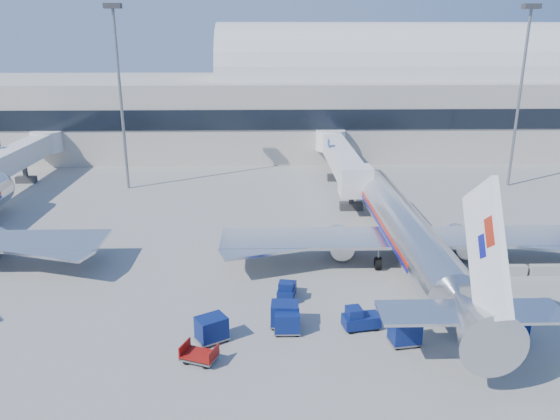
{
  "coord_description": "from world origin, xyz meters",
  "views": [
    {
      "loc": [
        -2.07,
        -38.99,
        19.17
      ],
      "look_at": [
        -0.88,
        6.0,
        4.59
      ],
      "focal_mm": 35.0,
      "sensor_mm": 36.0,
      "label": 1
    }
  ],
  "objects_px": {
    "mast_west": "(118,71)",
    "barrier_mid": "(548,270)",
    "jetbridge_near": "(340,156)",
    "cart_solo_near": "(405,332)",
    "airliner_main": "(407,233)",
    "cart_train_b": "(287,322)",
    "barrier_near": "(508,270)",
    "tug_lead": "(360,319)",
    "tug_left": "(286,290)",
    "tug_right": "(476,307)",
    "cart_open_red": "(200,356)",
    "mast_east": "(523,71)",
    "cart_train_c": "(212,328)",
    "cart_solo_far": "(512,326)",
    "jetbridge_mid": "(15,158)",
    "cart_train_a": "(285,314)"
  },
  "relations": [
    {
      "from": "mast_west",
      "to": "barrier_mid",
      "type": "relative_size",
      "value": 7.53
    },
    {
      "from": "jetbridge_near",
      "to": "cart_solo_near",
      "type": "xyz_separation_m",
      "value": [
        -0.81,
        -39.07,
        -3.02
      ]
    },
    {
      "from": "airliner_main",
      "to": "jetbridge_near",
      "type": "height_order",
      "value": "airliner_main"
    },
    {
      "from": "jetbridge_near",
      "to": "cart_train_b",
      "type": "distance_m",
      "value": 38.52
    },
    {
      "from": "barrier_near",
      "to": "cart_train_b",
      "type": "xyz_separation_m",
      "value": [
        -18.74,
        -8.67,
        0.37
      ]
    },
    {
      "from": "tug_lead",
      "to": "tug_left",
      "type": "height_order",
      "value": "tug_lead"
    },
    {
      "from": "tug_right",
      "to": "tug_left",
      "type": "relative_size",
      "value": 0.94
    },
    {
      "from": "tug_left",
      "to": "cart_open_red",
      "type": "xyz_separation_m",
      "value": [
        -5.61,
        -8.25,
        -0.32
      ]
    },
    {
      "from": "cart_solo_near",
      "to": "cart_open_red",
      "type": "xyz_separation_m",
      "value": [
        -13.0,
        -1.68,
        -0.51
      ]
    },
    {
      "from": "barrier_near",
      "to": "cart_open_red",
      "type": "relative_size",
      "value": 1.21
    },
    {
      "from": "mast_east",
      "to": "tug_right",
      "type": "relative_size",
      "value": 9.31
    },
    {
      "from": "barrier_mid",
      "to": "cart_train_c",
      "type": "distance_m",
      "value": 28.64
    },
    {
      "from": "tug_lead",
      "to": "cart_solo_near",
      "type": "bearing_deg",
      "value": -48.45
    },
    {
      "from": "mast_east",
      "to": "cart_solo_far",
      "type": "height_order",
      "value": "mast_east"
    },
    {
      "from": "airliner_main",
      "to": "cart_train_b",
      "type": "relative_size",
      "value": 21.23
    },
    {
      "from": "tug_left",
      "to": "mast_west",
      "type": "bearing_deg",
      "value": 41.64
    },
    {
      "from": "cart_solo_far",
      "to": "cart_open_red",
      "type": "bearing_deg",
      "value": -176.74
    },
    {
      "from": "airliner_main",
      "to": "cart_solo_far",
      "type": "bearing_deg",
      "value": -71.84
    },
    {
      "from": "airliner_main",
      "to": "jetbridge_near",
      "type": "relative_size",
      "value": 1.35
    },
    {
      "from": "jetbridge_near",
      "to": "barrier_near",
      "type": "height_order",
      "value": "jetbridge_near"
    },
    {
      "from": "cart_train_c",
      "to": "cart_solo_near",
      "type": "relative_size",
      "value": 1.15
    },
    {
      "from": "cart_solo_far",
      "to": "tug_left",
      "type": "bearing_deg",
      "value": 154.56
    },
    {
      "from": "barrier_mid",
      "to": "tug_lead",
      "type": "height_order",
      "value": "tug_lead"
    },
    {
      "from": "jetbridge_near",
      "to": "barrier_near",
      "type": "xyz_separation_m",
      "value": [
        10.4,
        -28.81,
        -3.48
      ]
    },
    {
      "from": "tug_lead",
      "to": "tug_right",
      "type": "xyz_separation_m",
      "value": [
        8.56,
        1.59,
        -0.07
      ]
    },
    {
      "from": "airliner_main",
      "to": "barrier_mid",
      "type": "distance_m",
      "value": 11.84
    },
    {
      "from": "tug_right",
      "to": "tug_left",
      "type": "bearing_deg",
      "value": -150.15
    },
    {
      "from": "jetbridge_mid",
      "to": "cart_train_a",
      "type": "distance_m",
      "value": 49.72
    },
    {
      "from": "airliner_main",
      "to": "cart_train_c",
      "type": "bearing_deg",
      "value": -142.45
    },
    {
      "from": "tug_right",
      "to": "tug_left",
      "type": "xyz_separation_m",
      "value": [
        -13.38,
        2.96,
        0.05
      ]
    },
    {
      "from": "cart_train_b",
      "to": "tug_left",
      "type": "bearing_deg",
      "value": 88.5
    },
    {
      "from": "barrier_mid",
      "to": "cart_open_red",
      "type": "relative_size",
      "value": 1.21
    },
    {
      "from": "mast_east",
      "to": "cart_train_a",
      "type": "xyz_separation_m",
      "value": [
        -30.86,
        -35.78,
        -13.86
      ]
    },
    {
      "from": "airliner_main",
      "to": "tug_lead",
      "type": "xyz_separation_m",
      "value": [
        -5.78,
        -10.75,
        -2.18
      ]
    },
    {
      "from": "tug_right",
      "to": "cart_solo_far",
      "type": "relative_size",
      "value": 1.23
    },
    {
      "from": "airliner_main",
      "to": "cart_open_red",
      "type": "distance_m",
      "value": 21.85
    },
    {
      "from": "jetbridge_near",
      "to": "mast_east",
      "type": "height_order",
      "value": "mast_east"
    },
    {
      "from": "cart_train_c",
      "to": "cart_open_red",
      "type": "bearing_deg",
      "value": -133.42
    },
    {
      "from": "tug_lead",
      "to": "cart_train_c",
      "type": "height_order",
      "value": "cart_train_c"
    },
    {
      "from": "tug_right",
      "to": "tug_lead",
      "type": "bearing_deg",
      "value": -127.12
    },
    {
      "from": "mast_west",
      "to": "barrier_mid",
      "type": "distance_m",
      "value": 51.92
    },
    {
      "from": "barrier_near",
      "to": "mast_east",
      "type": "bearing_deg",
      "value": 66.8
    },
    {
      "from": "tug_left",
      "to": "cart_train_c",
      "type": "relative_size",
      "value": 1.05
    },
    {
      "from": "jetbridge_near",
      "to": "jetbridge_mid",
      "type": "height_order",
      "value": "same"
    },
    {
      "from": "tug_left",
      "to": "cart_solo_far",
      "type": "distance_m",
      "value": 15.79
    },
    {
      "from": "barrier_mid",
      "to": "tug_lead",
      "type": "relative_size",
      "value": 1.12
    },
    {
      "from": "cart_train_a",
      "to": "cart_train_b",
      "type": "bearing_deg",
      "value": -78.33
    },
    {
      "from": "cart_solo_far",
      "to": "tug_lead",
      "type": "bearing_deg",
      "value": 168.47
    },
    {
      "from": "airliner_main",
      "to": "cart_train_b",
      "type": "height_order",
      "value": "airliner_main"
    },
    {
      "from": "mast_east",
      "to": "cart_train_a",
      "type": "height_order",
      "value": "mast_east"
    }
  ]
}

